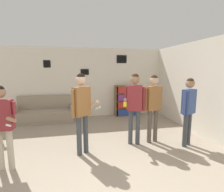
# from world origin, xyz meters

# --- Properties ---
(wall_back) EXTENTS (8.51, 0.08, 2.70)m
(wall_back) POSITION_xyz_m (0.00, 4.75, 1.35)
(wall_back) COLOR silver
(wall_back) RESTS_ON ground_plane
(wall_right) EXTENTS (0.06, 7.12, 2.70)m
(wall_right) POSITION_xyz_m (3.08, 2.36, 1.35)
(wall_right) COLOR silver
(wall_right) RESTS_ON ground_plane
(couch) EXTENTS (2.04, 0.80, 0.91)m
(couch) POSITION_xyz_m (-1.51, 4.33, 0.30)
(couch) COLOR gray
(couch) RESTS_ON ground_plane
(bookshelf) EXTENTS (1.00, 0.30, 1.23)m
(bookshelf) POSITION_xyz_m (1.64, 4.53, 0.61)
(bookshelf) COLOR brown
(bookshelf) RESTS_ON ground_plane
(person_player_foreground_left) EXTENTS (0.50, 0.46, 1.60)m
(person_player_foreground_left) POSITION_xyz_m (-1.73, 1.21, 0.98)
(person_player_foreground_left) COLOR #B7AD99
(person_player_foreground_left) RESTS_ON ground_plane
(person_player_foreground_center) EXTENTS (0.61, 0.38, 1.80)m
(person_player_foreground_center) POSITION_xyz_m (-0.29, 1.55, 1.12)
(person_player_foreground_center) COLOR #3D4247
(person_player_foreground_center) RESTS_ON ground_plane
(person_watcher_holding_cup) EXTENTS (0.58, 0.39, 1.78)m
(person_watcher_holding_cup) POSITION_xyz_m (1.00, 1.81, 1.11)
(person_watcher_holding_cup) COLOR #3D4247
(person_watcher_holding_cup) RESTS_ON ground_plane
(person_spectator_near_bookshelf) EXTENTS (0.50, 0.25, 1.75)m
(person_spectator_near_bookshelf) POSITION_xyz_m (1.51, 1.84, 1.08)
(person_spectator_near_bookshelf) COLOR brown
(person_spectator_near_bookshelf) RESTS_ON ground_plane
(person_spectator_far_right) EXTENTS (0.45, 0.35, 1.68)m
(person_spectator_far_right) POSITION_xyz_m (2.25, 1.46, 1.03)
(person_spectator_far_right) COLOR #3D4247
(person_spectator_far_right) RESTS_ON ground_plane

